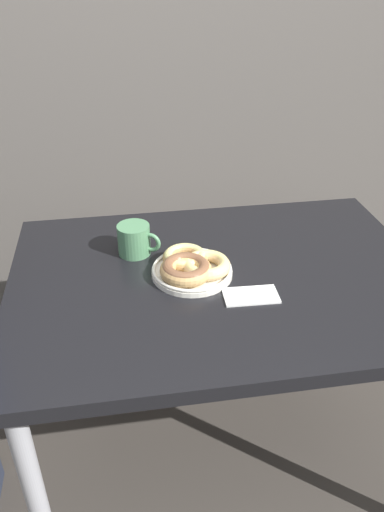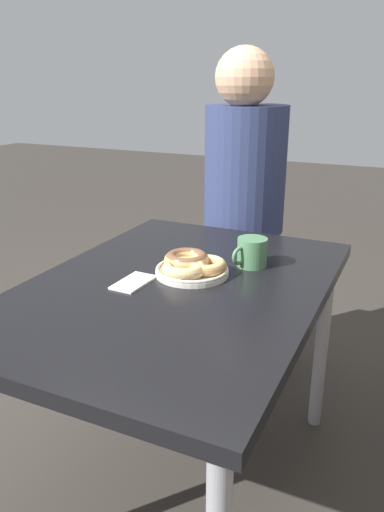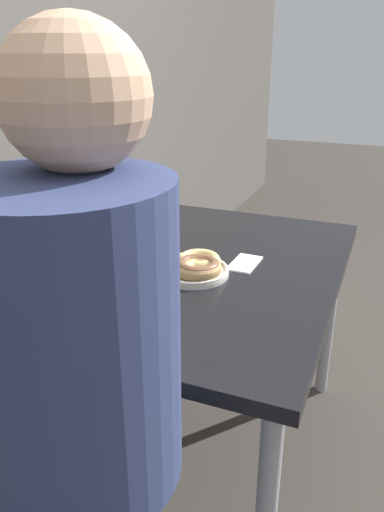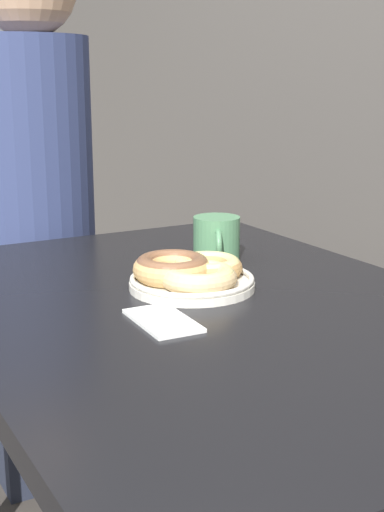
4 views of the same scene
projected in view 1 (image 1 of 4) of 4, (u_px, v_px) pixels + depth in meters
The scene contains 5 objects.
wall_back at pixel (178, 19), 1.78m from camera, with size 8.00×0.05×2.60m.
dining_table at pixel (221, 297), 1.42m from camera, with size 1.16×0.82×0.74m.
donut_plate at pixel (192, 266), 1.36m from camera, with size 0.24×0.24×0.06m.
coffee_mug at pixel (135, 239), 1.45m from camera, with size 0.12×0.09×0.09m.
napkin at pixel (251, 296), 1.29m from camera, with size 0.14×0.08×0.01m.
Camera 1 is at (-0.26, -0.82, 1.51)m, focal length 35.00 mm.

